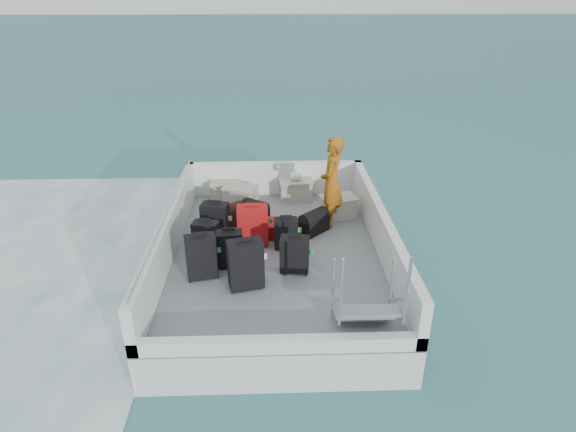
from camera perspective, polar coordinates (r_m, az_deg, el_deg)
name	(u,v)px	position (r m, az deg, el deg)	size (l,w,h in m)	color
ground	(276,282)	(8.36, -1.38, -7.82)	(160.00, 160.00, 0.00)	#185457
ferry_hull	(276,267)	(8.20, -1.40, -6.07)	(3.60, 5.00, 0.60)	silver
deck	(276,251)	(8.04, -1.42, -4.20)	(3.30, 4.70, 0.02)	slate
deck_fittings	(298,240)	(7.58, 1.20, -2.87)	(3.60, 5.00, 0.90)	silver
suitcase_0	(201,257)	(7.29, -10.23, -4.82)	(0.45, 0.25, 0.70)	black
suitcase_1	(206,239)	(7.86, -9.67, -2.74)	(0.40, 0.23, 0.61)	black
suitcase_2	(215,221)	(8.37, -8.60, -0.62)	(0.45, 0.27, 0.65)	black
suitcase_3	(246,265)	(6.96, -5.05, -5.80)	(0.50, 0.29, 0.75)	black
suitcase_4	(230,249)	(7.52, -6.91, -3.94)	(0.41, 0.24, 0.60)	black
suitcase_5	(253,226)	(8.09, -4.20, -1.18)	(0.51, 0.31, 0.70)	#B2160D
suitcase_6	(295,255)	(7.33, 0.78, -4.65)	(0.43, 0.25, 0.60)	black
suitcase_7	(286,234)	(7.99, -0.24, -2.11)	(0.38, 0.22, 0.54)	black
suitcase_8	(276,229)	(8.45, -1.38, -1.51)	(0.44, 0.66, 0.26)	#B2160D
duffel_0	(231,217)	(8.87, -6.77, -0.10)	(0.49, 0.30, 0.32)	black
duffel_1	(255,213)	(8.98, -3.90, 0.37)	(0.47, 0.30, 0.32)	black
duffel_2	(314,224)	(8.57, 3.06, -0.92)	(0.54, 0.30, 0.32)	black
crate_0	(226,191)	(9.98, -7.39, 2.98)	(0.57, 0.39, 0.34)	#ABA495
crate_1	(240,196)	(9.65, -5.65, 2.32)	(0.60, 0.41, 0.36)	#ABA495
crate_2	(296,190)	(9.89, 0.93, 3.11)	(0.63, 0.44, 0.38)	#ABA495
crate_3	(338,207)	(9.18, 5.94, 1.04)	(0.61, 0.42, 0.37)	#ABA495
yellow_bag	(339,204)	(9.52, 6.03, 1.48)	(0.28, 0.26, 0.22)	yellow
white_bag	(296,177)	(9.79, 0.94, 4.62)	(0.24, 0.24, 0.18)	white
passenger	(332,182)	(8.59, 5.19, 4.00)	(0.61, 0.40, 1.67)	orange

